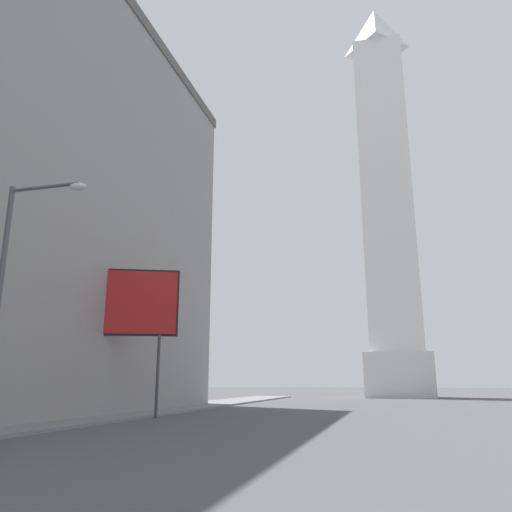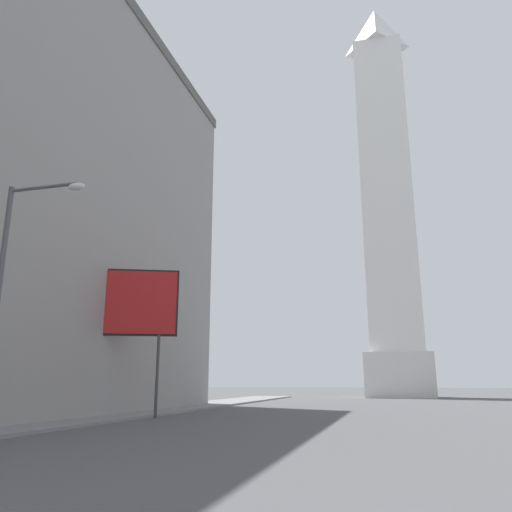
# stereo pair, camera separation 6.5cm
# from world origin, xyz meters

# --- Properties ---
(sidewalk_left) EXTENTS (5.00, 84.98, 0.15)m
(sidewalk_left) POSITION_xyz_m (-16.72, 25.49, 0.07)
(sidewalk_left) COLOR slate
(sidewalk_left) RESTS_ON ground_plane
(obelisk) EXTENTS (8.83, 8.83, 60.83)m
(obelisk) POSITION_xyz_m (0.00, 70.81, 29.02)
(obelisk) COLOR silver
(obelisk) RESTS_ON ground_plane
(street_lamp) EXTENTS (3.20, 0.36, 8.97)m
(street_lamp) POSITION_xyz_m (-13.51, 13.60, 5.47)
(street_lamp) COLOR #4C4C51
(street_lamp) RESTS_ON ground_plane
(billboard_sign) EXTENTS (5.95, 2.58, 8.49)m
(billboard_sign) POSITION_xyz_m (-15.77, 25.22, 6.37)
(billboard_sign) COLOR #3F3F42
(billboard_sign) RESTS_ON ground_plane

